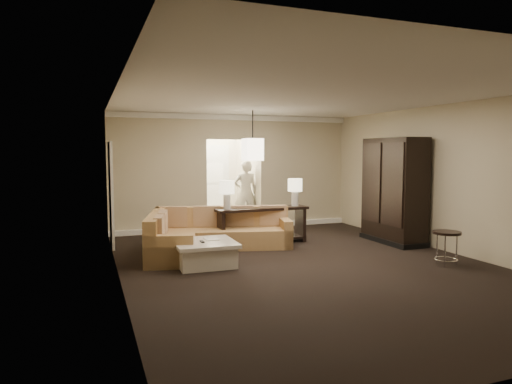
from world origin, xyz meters
name	(u,v)px	position (x,y,z in m)	size (l,w,h in m)	color
ground	(308,266)	(0.00, 0.00, 0.00)	(8.00, 8.00, 0.00)	black
wall_back	(235,172)	(0.00, 4.00, 1.40)	(6.00, 0.04, 2.80)	#C4B794
wall_left	(119,187)	(-3.00, 0.00, 1.40)	(0.04, 8.00, 2.80)	#C4B794
wall_right	(453,179)	(3.00, 0.00, 1.40)	(0.04, 8.00, 2.80)	#C4B794
ceiling	(310,96)	(0.00, 0.00, 2.80)	(6.00, 8.00, 0.02)	white
crown_molding	(235,118)	(0.00, 3.95, 2.73)	(6.00, 0.10, 0.12)	white
baseboard	(235,226)	(0.00, 3.95, 0.06)	(6.00, 0.10, 0.12)	white
side_door	(111,195)	(-2.97, 2.80, 1.05)	(0.05, 0.90, 2.10)	silver
foyer	(220,174)	(0.00, 5.34, 1.30)	(1.44, 2.02, 2.80)	beige
sectional_sofa	(207,234)	(-1.30, 1.72, 0.32)	(3.11, 2.28, 0.81)	brown
coffee_table	(205,253)	(-1.60, 0.67, 0.21)	(1.03, 1.03, 0.42)	silver
console_table	(262,222)	(-0.05, 2.00, 0.45)	(1.97, 0.49, 0.76)	black
armoire	(394,193)	(2.59, 1.20, 1.05)	(0.65, 1.52, 2.19)	black
drink_table	(446,241)	(2.19, -0.77, 0.41)	(0.46, 0.46, 0.58)	black
table_lamp_left	(227,190)	(-0.81, 1.98, 1.14)	(0.30, 0.30, 0.58)	silver
table_lamp_right	(295,188)	(0.71, 2.02, 1.14)	(0.30, 0.30, 0.58)	silver
pendant_light	(253,149)	(0.00, 2.70, 1.95)	(0.38, 0.38, 1.09)	black
person	(246,189)	(0.45, 4.47, 0.93)	(0.67, 0.45, 1.86)	beige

